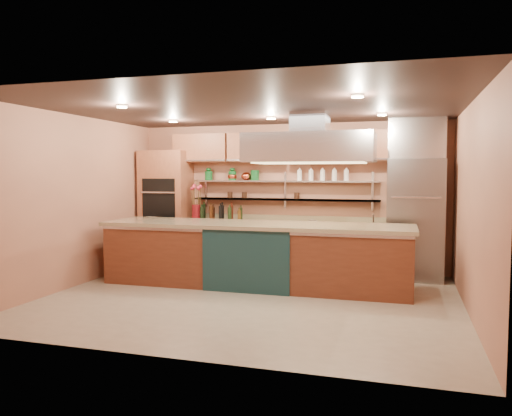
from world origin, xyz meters
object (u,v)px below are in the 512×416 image
(copper_kettle, at_px, (246,176))
(green_canister, at_px, (255,175))
(kitchen_scale, at_px, (312,221))
(refrigerator, at_px, (415,219))
(flower_vase, at_px, (196,212))
(island, at_px, (255,254))

(copper_kettle, relative_size, green_canister, 1.00)
(kitchen_scale, xyz_separation_m, copper_kettle, (-1.35, 0.22, 0.82))
(refrigerator, xyz_separation_m, copper_kettle, (-3.16, 0.23, 0.74))
(flower_vase, distance_m, copper_kettle, 1.22)
(flower_vase, bearing_deg, copper_kettle, 12.82)
(island, height_order, kitchen_scale, island)
(refrigerator, distance_m, green_canister, 3.09)
(island, height_order, flower_vase, flower_vase)
(island, distance_m, kitchen_scale, 1.56)
(kitchen_scale, bearing_deg, flower_vase, 166.85)
(island, xyz_separation_m, kitchen_scale, (0.71, 1.31, 0.45))
(island, relative_size, flower_vase, 16.32)
(island, bearing_deg, flower_vase, 140.17)
(island, bearing_deg, refrigerator, 26.65)
(island, distance_m, flower_vase, 2.15)
(green_canister, bearing_deg, island, -73.28)
(island, relative_size, kitchen_scale, 31.85)
(refrigerator, distance_m, kitchen_scale, 1.81)
(kitchen_scale, height_order, green_canister, green_canister)
(copper_kettle, bearing_deg, refrigerator, -4.16)
(green_canister, bearing_deg, copper_kettle, 180.00)
(flower_vase, xyz_separation_m, copper_kettle, (0.97, 0.22, 0.71))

